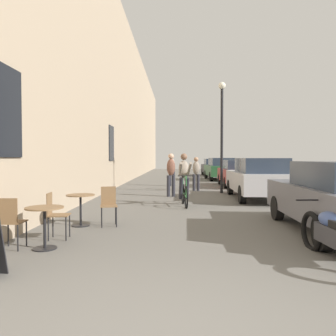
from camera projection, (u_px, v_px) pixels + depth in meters
building_facade_left at (109, 85)px, 16.54m from camera, size 0.54×68.00×10.52m
cafe_table_near at (45, 219)px, 5.58m from camera, size 0.64×0.64×0.72m
cafe_chair_near_toward_street at (55, 212)px, 6.27m from camera, size 0.42×0.42×0.89m
cafe_chair_near_toward_wall at (10, 220)px, 5.52m from camera, size 0.38×0.38×0.89m
cafe_table_mid at (81, 203)px, 7.49m from camera, size 0.64×0.64×0.72m
cafe_chair_mid_toward_street at (109, 203)px, 7.55m from camera, size 0.46×0.46×0.89m
cyclist_on_bicycle at (184, 181)px, 10.77m from camera, size 0.52×1.76×1.74m
pedestrian_near at (171, 172)px, 13.19m from camera, size 0.35×0.26×1.74m
pedestrian_mid at (196, 172)px, 15.57m from camera, size 0.35×0.26×1.61m
pedestrian_far at (172, 168)px, 18.18m from camera, size 0.34×0.24×1.73m
street_lamp at (222, 123)px, 14.44m from camera, size 0.32×0.32×4.90m
parked_car_second at (258, 178)px, 12.39m from camera, size 1.93×4.41×1.55m
parked_car_third at (237, 173)px, 17.83m from camera, size 1.80×4.12×1.45m
parked_car_fourth at (220, 169)px, 23.31m from camera, size 1.94×4.45×1.57m
parked_car_fifth at (213, 167)px, 28.85m from camera, size 1.78×4.21×1.50m
parked_motorcycle at (334, 236)px, 4.85m from camera, size 0.62×2.15×0.92m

